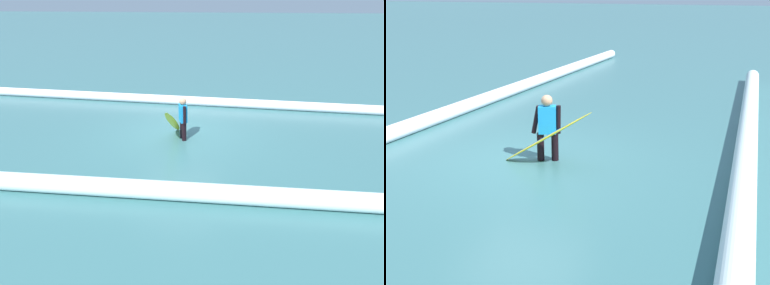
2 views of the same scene
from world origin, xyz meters
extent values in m
plane|color=#3A6F71|center=(0.00, 0.00, 0.00)|extent=(168.65, 168.65, 0.00)
cylinder|color=black|center=(-0.23, 0.67, 0.28)|extent=(0.14, 0.14, 0.56)
cylinder|color=black|center=(-0.13, 0.41, 0.28)|extent=(0.14, 0.14, 0.56)
cube|color=#198CD8|center=(-0.18, 0.54, 0.83)|extent=(0.31, 0.39, 0.54)
sphere|color=tan|center=(-0.18, 0.54, 1.20)|extent=(0.22, 0.22, 0.22)
cylinder|color=black|center=(-0.26, 0.74, 0.83)|extent=(0.09, 0.10, 0.55)
cylinder|color=black|center=(-0.10, 0.34, 0.83)|extent=(0.09, 0.21, 0.56)
ellipsoid|color=yellow|center=(0.12, 0.65, 0.58)|extent=(0.32, 1.83, 1.19)
ellipsoid|color=blue|center=(0.12, 0.65, 0.58)|extent=(0.13, 1.47, 0.96)
cylinder|color=white|center=(-1.37, -3.12, 0.18)|extent=(25.66, 2.07, 0.36)
cylinder|color=white|center=(2.82, 4.19, 0.21)|extent=(25.77, 0.47, 0.43)
camera|label=1|loc=(-1.72, 11.12, 4.19)|focal=34.49mm
camera|label=2|loc=(7.80, 4.11, 3.26)|focal=44.09mm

